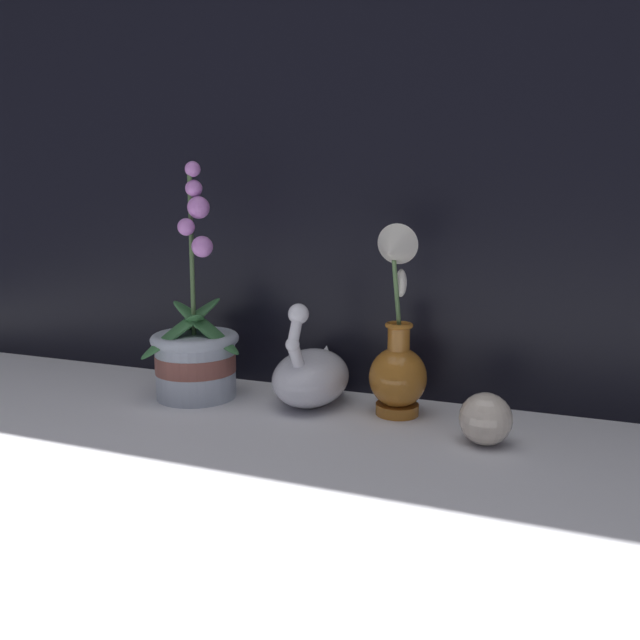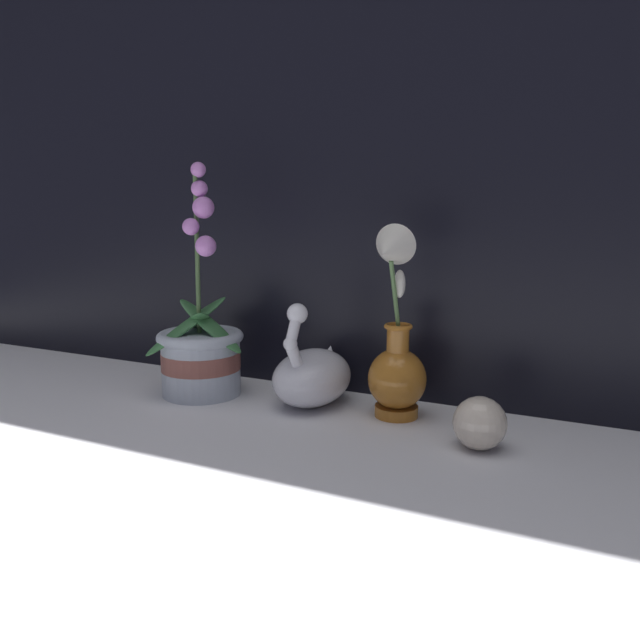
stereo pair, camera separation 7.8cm
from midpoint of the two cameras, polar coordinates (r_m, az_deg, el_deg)
ground_plane at (r=0.96m, az=0.13°, el=-10.22°), size 2.80×2.80×0.00m
window_backdrop at (r=1.15m, az=5.83°, el=23.48°), size 2.80×0.03×1.20m
orchid_potted_plant at (r=1.14m, az=-8.93°, el=-2.79°), size 0.18×0.18×0.41m
swan_figurine at (r=1.07m, az=1.45°, el=-5.00°), size 0.12×0.19×0.18m
blue_vase at (r=1.00m, az=9.17°, el=-3.16°), size 0.09×0.13×0.31m
glass_sphere at (r=0.92m, az=16.80°, el=-9.05°), size 0.08×0.08×0.08m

